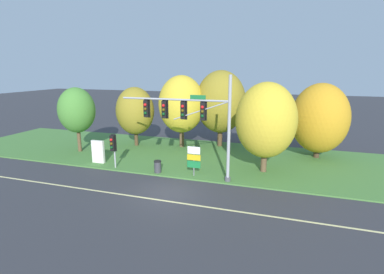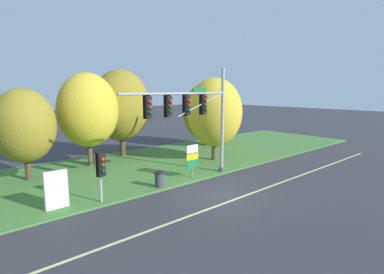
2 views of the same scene
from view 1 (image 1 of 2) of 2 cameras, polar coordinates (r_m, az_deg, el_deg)
The scene contains 14 objects.
ground_plane at distance 19.65m, azimuth -4.85°, elevation -10.46°, with size 160.00×160.00×0.00m, color #333338.
lane_stripe at distance 18.65m, azimuth -6.33°, elevation -11.82°, with size 36.00×0.16×0.01m, color beige.
grass_verge at distance 26.95m, azimuth 2.03°, elevation -3.75°, with size 48.00×11.50×0.10m, color #477A38.
traffic_signal_mast at distance 20.77m, azimuth -0.15°, elevation 3.93°, with size 8.13×0.49×7.30m.
pedestrian_signal_near_kerb at distance 23.98m, azimuth -14.83°, elevation -1.43°, with size 0.46×0.55×2.72m.
route_sign_post at distance 21.69m, azimuth 0.35°, elevation -4.08°, with size 1.01×0.08×2.26m.
tree_nearest_road at distance 29.69m, azimuth -21.12°, elevation 4.77°, with size 3.35×3.35×6.02m.
tree_left_of_mast at distance 30.52m, azimuth -10.79°, elevation 4.89°, with size 3.79×3.79×5.91m.
tree_behind_signpost at distance 29.42m, azimuth -2.02°, elevation 6.24°, with size 4.48×4.48×7.07m.
tree_mid_verge at distance 29.82m, azimuth 5.48°, elevation 6.66°, with size 4.91×4.91×7.54m.
tree_tall_centre at distance 22.72m, azimuth 13.92°, elevation 3.09°, with size 4.49×4.49×6.76m.
tree_right_far at distance 28.02m, azimuth 23.16°, elevation 3.28°, with size 4.82×4.82×6.51m.
info_kiosk at distance 26.00m, azimuth -17.44°, elevation -2.70°, with size 1.10×0.24×1.90m.
trash_bin at distance 22.79m, azimuth -6.57°, elevation -5.61°, with size 0.56×0.56×0.93m.
Camera 1 is at (7.18, -16.54, 7.79)m, focal length 28.00 mm.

